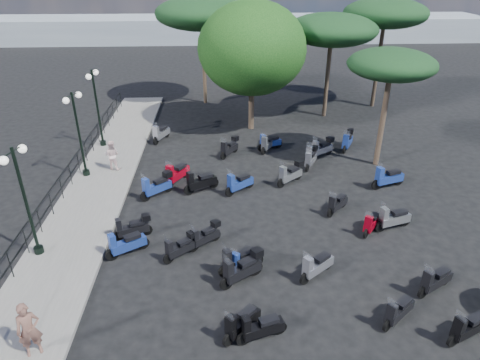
{
  "coord_description": "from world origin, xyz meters",
  "views": [
    {
      "loc": [
        -0.52,
        -15.35,
        10.03
      ],
      "look_at": [
        0.33,
        1.52,
        1.2
      ],
      "focal_mm": 32.0,
      "sensor_mm": 36.0,
      "label": 1
    }
  ],
  "objects_px": {
    "lamp_post_1": "(78,129)",
    "scooter_19": "(316,266)",
    "scooter_2": "(126,244)",
    "scooter_14": "(242,269)",
    "woman": "(29,330)",
    "scooter_9": "(177,174)",
    "scooter_16": "(239,183)",
    "pine_3": "(392,65)",
    "pine_2": "(202,13)",
    "scooter_22": "(312,152)",
    "scooter_28": "(322,148)",
    "scooter_24": "(468,328)",
    "scooter_1": "(181,247)",
    "scooter_32": "(205,236)",
    "lamp_post_2": "(97,103)",
    "scooter_25": "(435,281)",
    "scooter_4": "(157,186)",
    "scooter_15": "(290,174)",
    "lamp_post_0": "(24,196)",
    "scooter_26": "(393,219)",
    "pine_1": "(385,13)",
    "scooter_12": "(241,323)",
    "scooter_21": "(337,204)",
    "scooter_20": "(371,223)",
    "scooter_5": "(161,133)",
    "pine_0": "(332,30)",
    "scooter_18": "(398,311)",
    "pedestrian_far": "(112,155)",
    "scooter_10": "(200,182)",
    "scooter_8": "(240,261)",
    "scooter_7": "(242,259)",
    "scooter_13": "(261,328)",
    "broadleaf_tree": "(252,49)",
    "scooter_27": "(388,178)",
    "scooter_29": "(347,141)",
    "scooter_3": "(133,228)",
    "scooter_17": "(268,144)",
    "scooter_23": "(270,143)"
  },
  "relations": [
    {
      "from": "scooter_22",
      "to": "scooter_28",
      "type": "bearing_deg",
      "value": -120.17
    },
    {
      "from": "lamp_post_1",
      "to": "scooter_32",
      "type": "bearing_deg",
      "value": -26.44
    },
    {
      "from": "scooter_15",
      "to": "scooter_20",
      "type": "bearing_deg",
      "value": 171.31
    },
    {
      "from": "pine_1",
      "to": "scooter_15",
      "type": "bearing_deg",
      "value": -123.93
    },
    {
      "from": "scooter_29",
      "to": "scooter_19",
      "type": "bearing_deg",
      "value": 97.03
    },
    {
      "from": "pine_0",
      "to": "pine_3",
      "type": "distance_m",
      "value": 8.14
    },
    {
      "from": "scooter_14",
      "to": "scooter_22",
      "type": "relative_size",
      "value": 1.05
    },
    {
      "from": "scooter_16",
      "to": "scooter_24",
      "type": "relative_size",
      "value": 0.94
    },
    {
      "from": "scooter_12",
      "to": "pine_1",
      "type": "height_order",
      "value": "pine_1"
    },
    {
      "from": "scooter_18",
      "to": "pedestrian_far",
      "type": "bearing_deg",
      "value": 6.25
    },
    {
      "from": "scooter_25",
      "to": "pine_2",
      "type": "bearing_deg",
      "value": -9.17
    },
    {
      "from": "woman",
      "to": "scooter_9",
      "type": "xyz_separation_m",
      "value": [
        3.16,
        10.32,
        -0.51
      ]
    },
    {
      "from": "scooter_2",
      "to": "scooter_14",
      "type": "height_order",
      "value": "scooter_14"
    },
    {
      "from": "broadleaf_tree",
      "to": "pine_2",
      "type": "relative_size",
      "value": 1.03
    },
    {
      "from": "pine_2",
      "to": "woman",
      "type": "bearing_deg",
      "value": -100.27
    },
    {
      "from": "scooter_3",
      "to": "scooter_17",
      "type": "xyz_separation_m",
      "value": [
        6.32,
        8.36,
        -0.02
      ]
    },
    {
      "from": "scooter_10",
      "to": "broadleaf_tree",
      "type": "xyz_separation_m",
      "value": [
        3.04,
        8.43,
        4.61
      ]
    },
    {
      "from": "scooter_1",
      "to": "scooter_19",
      "type": "height_order",
      "value": "scooter_19"
    },
    {
      "from": "scooter_26",
      "to": "pine_1",
      "type": "height_order",
      "value": "pine_1"
    },
    {
      "from": "scooter_12",
      "to": "scooter_18",
      "type": "height_order",
      "value": "scooter_12"
    },
    {
      "from": "lamp_post_0",
      "to": "lamp_post_1",
      "type": "distance_m",
      "value": 6.49
    },
    {
      "from": "scooter_19",
      "to": "scooter_28",
      "type": "relative_size",
      "value": 0.94
    },
    {
      "from": "lamp_post_1",
      "to": "scooter_2",
      "type": "distance_m",
      "value": 7.64
    },
    {
      "from": "scooter_1",
      "to": "scooter_26",
      "type": "distance_m",
      "value": 8.71
    },
    {
      "from": "scooter_32",
      "to": "pine_2",
      "type": "height_order",
      "value": "pine_2"
    },
    {
      "from": "scooter_21",
      "to": "scooter_28",
      "type": "xyz_separation_m",
      "value": [
        0.64,
        5.92,
        0.08
      ]
    },
    {
      "from": "pine_2",
      "to": "scooter_9",
      "type": "bearing_deg",
      "value": -94.8
    },
    {
      "from": "scooter_4",
      "to": "scooter_15",
      "type": "height_order",
      "value": "scooter_4"
    },
    {
      "from": "scooter_10",
      "to": "scooter_24",
      "type": "relative_size",
      "value": 1.08
    },
    {
      "from": "pedestrian_far",
      "to": "scooter_15",
      "type": "bearing_deg",
      "value": -179.21
    },
    {
      "from": "scooter_2",
      "to": "scooter_8",
      "type": "xyz_separation_m",
      "value": [
        4.22,
        -1.21,
        0.01
      ]
    },
    {
      "from": "scooter_10",
      "to": "pine_2",
      "type": "height_order",
      "value": "pine_2"
    },
    {
      "from": "scooter_16",
      "to": "pine_3",
      "type": "xyz_separation_m",
      "value": [
        7.6,
        2.79,
        4.86
      ]
    },
    {
      "from": "scooter_2",
      "to": "scooter_14",
      "type": "relative_size",
      "value": 0.97
    },
    {
      "from": "scooter_13",
      "to": "scooter_22",
      "type": "distance_m",
      "value": 13.02
    },
    {
      "from": "scooter_7",
      "to": "scooter_13",
      "type": "relative_size",
      "value": 0.82
    },
    {
      "from": "scooter_5",
      "to": "scooter_20",
      "type": "distance_m",
      "value": 14.12
    },
    {
      "from": "scooter_28",
      "to": "pine_0",
      "type": "xyz_separation_m",
      "value": [
        1.71,
        6.94,
        5.32
      ]
    },
    {
      "from": "woman",
      "to": "scooter_26",
      "type": "bearing_deg",
      "value": 0.52
    },
    {
      "from": "lamp_post_2",
      "to": "scooter_14",
      "type": "xyz_separation_m",
      "value": [
        7.57,
        -12.21,
        -2.15
      ]
    },
    {
      "from": "scooter_32",
      "to": "scooter_2",
      "type": "bearing_deg",
      "value": 59.42
    },
    {
      "from": "scooter_10",
      "to": "scooter_21",
      "type": "height_order",
      "value": "scooter_10"
    },
    {
      "from": "scooter_19",
      "to": "scooter_27",
      "type": "height_order",
      "value": "scooter_27"
    },
    {
      "from": "scooter_15",
      "to": "broadleaf_tree",
      "type": "distance_m",
      "value": 9.16
    },
    {
      "from": "scooter_2",
      "to": "woman",
      "type": "bearing_deg",
      "value": 127.74
    },
    {
      "from": "scooter_15",
      "to": "scooter_32",
      "type": "height_order",
      "value": "scooter_15"
    },
    {
      "from": "scooter_24",
      "to": "pine_1",
      "type": "height_order",
      "value": "pine_1"
    },
    {
      "from": "scooter_21",
      "to": "pine_3",
      "type": "xyz_separation_m",
      "value": [
        3.39,
        4.8,
        4.91
      ]
    },
    {
      "from": "lamp_post_1",
      "to": "scooter_19",
      "type": "relative_size",
      "value": 3.07
    },
    {
      "from": "scooter_2",
      "to": "scooter_23",
      "type": "height_order",
      "value": "scooter_2"
    }
  ]
}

